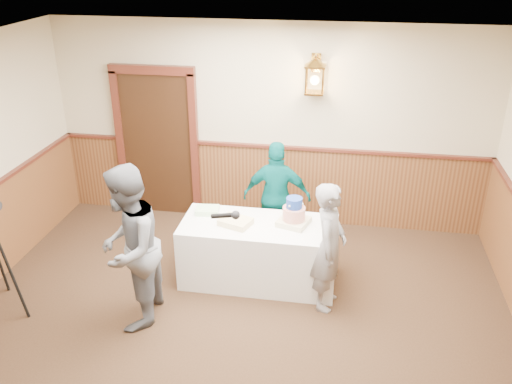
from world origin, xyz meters
The scene contains 8 objects.
room_shell centered at (-0.05, 0.45, 1.52)m, with size 6.02×7.02×2.81m.
display_table centered at (0.12, 1.90, 0.38)m, with size 1.80×0.80×0.75m, color white.
tiered_cake centered at (0.51, 1.96, 0.88)m, with size 0.41×0.41×0.33m.
sheet_cake_yellow centered at (-0.14, 1.84, 0.79)m, with size 0.34×0.26×0.07m, color #E3C488.
sheet_cake_green centered at (-0.54, 2.08, 0.78)m, with size 0.27×0.22×0.06m, color #A2DB9A.
interviewer centered at (-1.06, 0.92, 0.89)m, with size 1.53×0.90×1.77m.
baker centered at (0.94, 1.55, 0.74)m, with size 0.54×0.35×1.47m, color gray.
assistant_p centered at (0.23, 2.68, 0.74)m, with size 0.86×0.36×1.47m, color #045C5A.
Camera 1 is at (0.99, -3.51, 3.73)m, focal length 38.00 mm.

